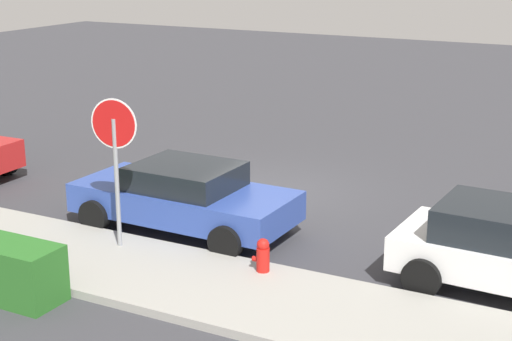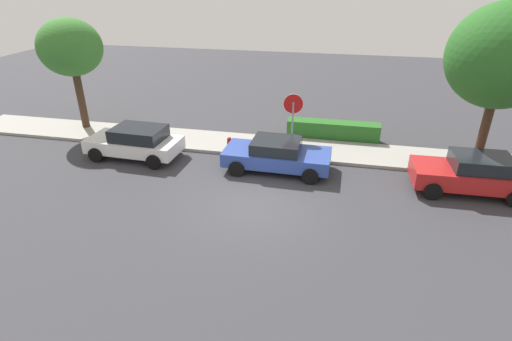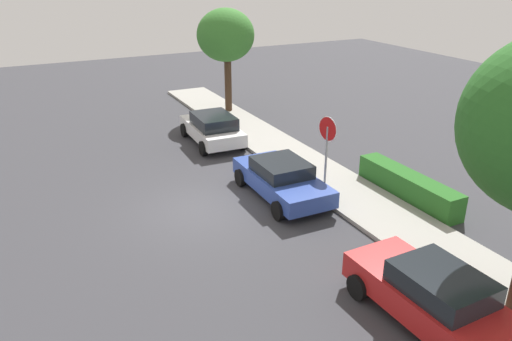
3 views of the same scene
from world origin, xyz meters
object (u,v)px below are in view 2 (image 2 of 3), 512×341
parked_car_white (136,142)px  fire_hydrant (230,144)px  parked_car_blue (277,155)px  street_tree_near_corner (502,56)px  parked_car_red (472,173)px  street_tree_mid_block (70,48)px  stop_sign (293,113)px

parked_car_white → fire_hydrant: (3.86, 1.41, -0.37)m
parked_car_blue → street_tree_near_corner: size_ratio=0.66×
parked_car_red → street_tree_mid_block: size_ratio=0.74×
stop_sign → fire_hydrant: bearing=-176.4°
parked_car_white → parked_car_red: (13.61, -0.25, 0.02)m
street_tree_near_corner → fire_hydrant: 11.26m
parked_car_red → street_tree_near_corner: 4.45m
parked_car_red → street_tree_near_corner: size_ratio=0.62×
street_tree_near_corner → street_tree_mid_block: street_tree_near_corner is taller
street_tree_mid_block → parked_car_blue: bearing=-13.6°
stop_sign → street_tree_mid_block: 11.16m
parked_car_blue → street_tree_near_corner: 9.11m
parked_car_white → fire_hydrant: 4.13m
stop_sign → street_tree_mid_block: size_ratio=0.51×
street_tree_near_corner → parked_car_red: bearing=-107.8°
stop_sign → street_tree_mid_block: bearing=174.8°
stop_sign → street_tree_near_corner: 8.05m
street_tree_mid_block → stop_sign: bearing=-5.2°
stop_sign → parked_car_white: bearing=-166.6°
street_tree_near_corner → fire_hydrant: bearing=-177.5°
street_tree_mid_block → parked_car_red: bearing=-9.0°
street_tree_mid_block → street_tree_near_corner: bearing=-2.2°
street_tree_near_corner → parked_car_blue: bearing=-167.2°
stop_sign → fire_hydrant: (-2.81, -0.18, -1.62)m
stop_sign → parked_car_red: 7.28m
stop_sign → fire_hydrant: size_ratio=3.97×
parked_car_blue → fire_hydrant: 2.79m
stop_sign → street_tree_near_corner: street_tree_near_corner is taller
parked_car_blue → parked_car_red: (7.34, -0.29, 0.07)m
stop_sign → parked_car_blue: size_ratio=0.65×
parked_car_blue → parked_car_red: size_ratio=1.06×
fire_hydrant → street_tree_near_corner: bearing=2.5°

